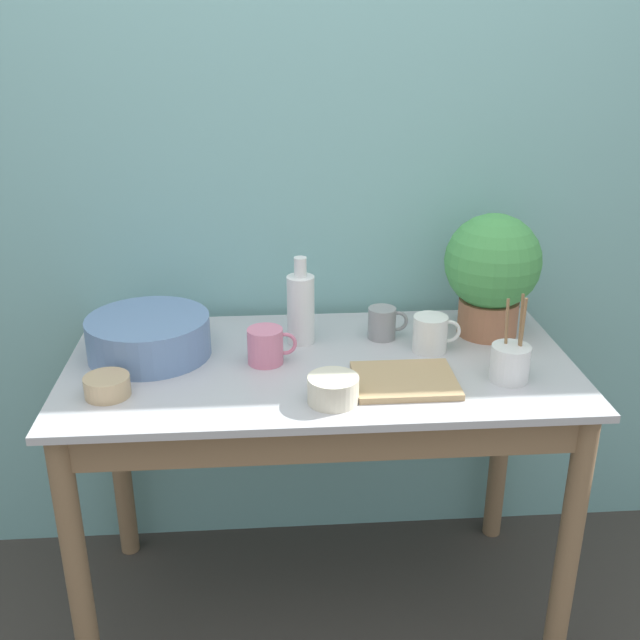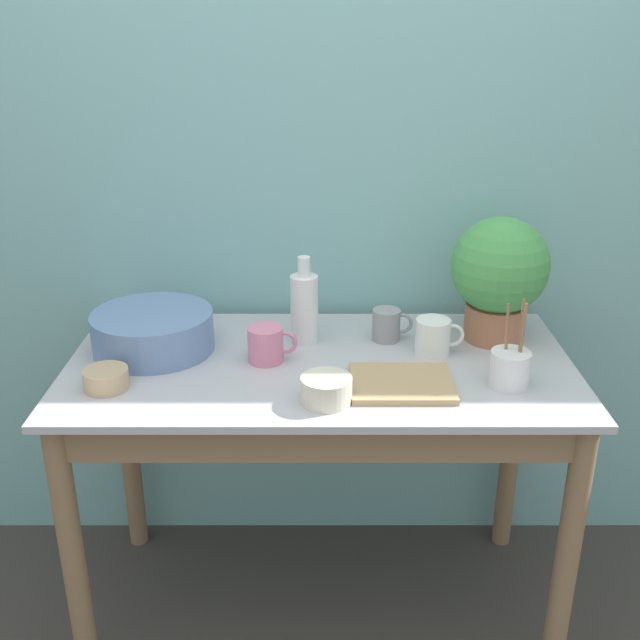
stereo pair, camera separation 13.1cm
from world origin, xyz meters
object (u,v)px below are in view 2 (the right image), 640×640
object	(u,v)px
mug_white	(434,337)
bowl_small_cream	(326,390)
potted_plant	(499,273)
utensil_cup	(510,368)
mug_grey	(387,325)
mug_pink	(266,344)
bowl_small_tan	(106,379)
bowl_wash_large	(153,331)
tray_board	(402,383)
bottle_tall	(304,307)

from	to	relation	value
mug_white	bowl_small_cream	size ratio (longest dim) A/B	1.07
potted_plant	utensil_cup	size ratio (longest dim) A/B	1.57
mug_white	utensil_cup	bearing A→B (deg)	-49.35
mug_white	mug_grey	bearing A→B (deg)	141.04
mug_grey	bowl_small_cream	size ratio (longest dim) A/B	0.93
mug_grey	mug_pink	bearing A→B (deg)	-157.18
bowl_small_cream	mug_grey	bearing A→B (deg)	64.61
mug_pink	bowl_small_tan	bearing A→B (deg)	-157.84
mug_pink	bowl_small_cream	bearing A→B (deg)	-55.43
bowl_wash_large	mug_grey	distance (m)	0.65
potted_plant	bowl_small_tan	bearing A→B (deg)	-163.35
utensil_cup	mug_pink	bearing A→B (deg)	166.69
bowl_wash_large	mug_pink	world-z (taller)	bowl_wash_large
potted_plant	utensil_cup	xyz separation A→B (m)	(-0.03, -0.29, -0.15)
bowl_wash_large	utensil_cup	size ratio (longest dim) A/B	1.47
bowl_small_cream	mug_pink	bearing A→B (deg)	124.57
potted_plant	bowl_small_cream	distance (m)	0.63
potted_plant	bowl_wash_large	bearing A→B (deg)	-175.37
bowl_small_cream	bowl_wash_large	bearing A→B (deg)	147.60
mug_pink	tray_board	size ratio (longest dim) A/B	0.52
bowl_small_tan	mug_white	bearing A→B (deg)	13.56
potted_plant	bowl_wash_large	distance (m)	0.97
bowl_small_tan	utensil_cup	bearing A→B (deg)	0.72
bowl_small_tan	bowl_small_cream	xyz separation A→B (m)	(0.54, -0.07, 0.01)
bowl_wash_large	utensil_cup	bearing A→B (deg)	-13.14
mug_pink	tray_board	bearing A→B (deg)	-22.94
bottle_tall	mug_grey	size ratio (longest dim) A/B	2.18
bowl_small_tan	utensil_cup	distance (m)	1.00
mug_white	tray_board	size ratio (longest dim) A/B	0.52
mug_pink	tray_board	world-z (taller)	mug_pink
potted_plant	bowl_small_cream	world-z (taller)	potted_plant
potted_plant	mug_grey	distance (m)	0.34
tray_board	utensil_cup	bearing A→B (deg)	0.29
bowl_small_tan	mug_pink	bearing A→B (deg)	22.16
mug_grey	tray_board	distance (m)	0.29
utensil_cup	tray_board	distance (m)	0.27
potted_plant	bottle_tall	distance (m)	0.55
bowl_wash_large	bottle_tall	bearing A→B (deg)	8.03
bowl_small_cream	utensil_cup	xyz separation A→B (m)	(0.45, 0.08, 0.02)
bottle_tall	bowl_small_cream	size ratio (longest dim) A/B	2.02
mug_white	bowl_wash_large	bearing A→B (deg)	177.95
utensil_cup	tray_board	xyz separation A→B (m)	(-0.27, -0.00, -0.04)
bowl_small_tan	tray_board	xyz separation A→B (m)	(0.73, 0.01, -0.02)
bowl_wash_large	bowl_small_cream	xyz separation A→B (m)	(0.47, -0.30, -0.02)
bowl_small_tan	bowl_small_cream	world-z (taller)	bowl_small_cream
bottle_tall	mug_grey	distance (m)	0.24
bowl_wash_large	mug_grey	bearing A→B (deg)	6.00
potted_plant	mug_pink	bearing A→B (deg)	-166.86
utensil_cup	mug_grey	bearing A→B (deg)	134.58
tray_board	mug_grey	bearing A→B (deg)	92.74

